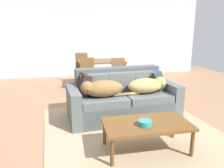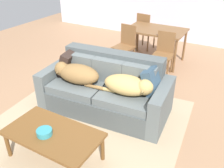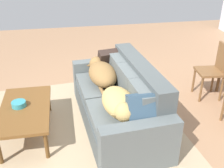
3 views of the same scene
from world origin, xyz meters
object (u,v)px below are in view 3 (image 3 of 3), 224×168
at_px(dog_on_left_cushion, 102,73).
at_px(dining_chair_near_left, 214,68).
at_px(couch, 121,102).
at_px(throw_pillow_by_right_arm, 145,111).
at_px(coffee_table, 25,111).
at_px(bowl_on_coffee_table, 19,104).
at_px(dog_on_right_cushion, 119,103).
at_px(throw_pillow_by_left_arm, 111,62).

bearing_deg(dog_on_left_cushion, dining_chair_near_left, 87.41).
xyz_separation_m(couch, dining_chair_near_left, (-0.50, 1.66, 0.17)).
bearing_deg(throw_pillow_by_right_arm, couch, -170.93).
bearing_deg(couch, dining_chair_near_left, 101.90).
distance_m(couch, coffee_table, 1.28).
bearing_deg(coffee_table, throw_pillow_by_right_arm, 63.00).
distance_m(bowl_on_coffee_table, dining_chair_near_left, 3.06).
bearing_deg(dog_on_right_cushion, couch, 160.58).
bearing_deg(coffee_table, throw_pillow_by_left_arm, 120.72).
distance_m(dog_on_left_cushion, dog_on_right_cushion, 0.89).
distance_m(dog_on_left_cushion, throw_pillow_by_right_arm, 1.20).
height_order(dog_on_left_cushion, bowl_on_coffee_table, dog_on_left_cushion).
bearing_deg(throw_pillow_by_left_arm, couch, 0.74).
xyz_separation_m(coffee_table, bowl_on_coffee_table, (-0.05, -0.08, 0.08)).
relative_size(throw_pillow_by_left_arm, dining_chair_near_left, 0.44).
height_order(couch, dining_chair_near_left, dining_chair_near_left).
distance_m(couch, dining_chair_near_left, 1.74).
xyz_separation_m(coffee_table, dining_chair_near_left, (-0.52, 2.95, 0.14)).
height_order(dog_on_left_cushion, coffee_table, dog_on_left_cushion).
bearing_deg(dog_on_right_cushion, dining_chair_near_left, 113.36).
distance_m(couch, dog_on_left_cushion, 0.55).
bearing_deg(throw_pillow_by_left_arm, dog_on_right_cushion, -5.18).
distance_m(dog_on_right_cushion, dining_chair_near_left, 2.02).
bearing_deg(couch, bowl_on_coffee_table, -96.46).
bearing_deg(throw_pillow_by_right_arm, coffee_table, -117.00).
bearing_deg(bowl_on_coffee_table, dog_on_right_cushion, 68.40).
relative_size(dog_on_right_cushion, bowl_on_coffee_table, 4.62).
xyz_separation_m(throw_pillow_by_left_arm, bowl_on_coffee_table, (0.70, -1.35, -0.21)).
bearing_deg(coffee_table, dining_chair_near_left, 100.00).
distance_m(dog_on_right_cushion, bowl_on_coffee_table, 1.35).
relative_size(dog_on_right_cushion, throw_pillow_by_right_arm, 2.15).
xyz_separation_m(dog_on_right_cushion, dining_chair_near_left, (-0.96, 1.78, -0.10)).
bearing_deg(throw_pillow_by_right_arm, dog_on_left_cushion, -164.66).
bearing_deg(dining_chair_near_left, coffee_table, -74.57).
relative_size(couch, dining_chair_near_left, 2.28).
bearing_deg(bowl_on_coffee_table, dining_chair_near_left, 98.75).
xyz_separation_m(throw_pillow_by_left_arm, throw_pillow_by_right_arm, (1.47, 0.13, -0.00)).
distance_m(couch, throw_pillow_by_left_arm, 0.80).
height_order(couch, throw_pillow_by_left_arm, couch).
relative_size(dog_on_left_cushion, bowl_on_coffee_table, 4.76).
distance_m(dog_on_right_cushion, coffee_table, 1.27).
relative_size(coffee_table, bowl_on_coffee_table, 6.28).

